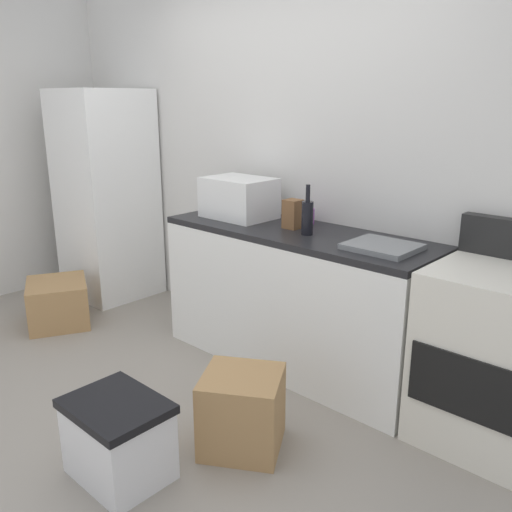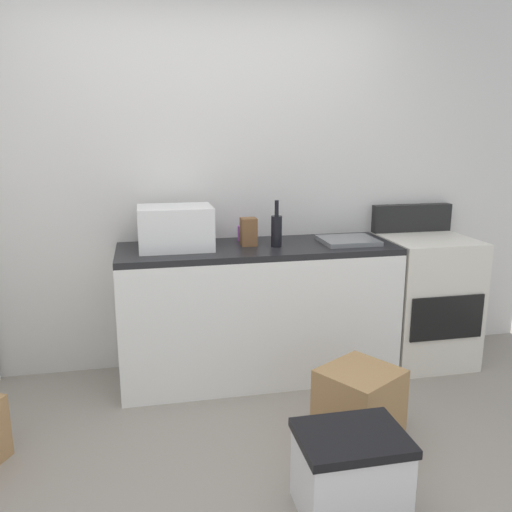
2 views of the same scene
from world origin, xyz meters
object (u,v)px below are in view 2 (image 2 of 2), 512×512
coffee_mug (244,233)px  cardboard_box_medium (359,404)px  stove_oven (424,297)px  storage_bin (350,472)px  wine_bottle (276,230)px  knife_block (249,232)px  microwave (175,228)px

coffee_mug → cardboard_box_medium: (0.43, -1.07, -0.75)m
stove_oven → storage_bin: bearing=-128.1°
wine_bottle → storage_bin: bearing=-90.3°
knife_block → wine_bottle: bearing=-23.3°
microwave → wine_bottle: size_ratio=1.53×
stove_oven → microwave: bearing=179.4°
wine_bottle → cardboard_box_medium: (0.26, -0.83, -0.81)m
stove_oven → coffee_mug: size_ratio=11.00×
cardboard_box_medium → storage_bin: 0.60m
stove_oven → coffee_mug: 1.38m
knife_block → microwave: bearing=-180.0°
coffee_mug → storage_bin: size_ratio=0.22×
stove_oven → microwave: microwave is taller
stove_oven → cardboard_box_medium: size_ratio=2.79×
cardboard_box_medium → knife_block: bearing=115.3°
stove_oven → cardboard_box_medium: (-0.85, -0.88, -0.27)m
microwave → knife_block: size_ratio=2.56×
stove_oven → storage_bin: size_ratio=2.39×
microwave → storage_bin: size_ratio=1.00×
wine_bottle → coffee_mug: wine_bottle is taller
wine_bottle → knife_block: 0.18m
stove_oven → coffee_mug: stove_oven is taller
cardboard_box_medium → stove_oven: bearing=46.2°
microwave → knife_block: bearing=0.0°
microwave → knife_block: 0.47m
wine_bottle → knife_block: bearing=156.7°
knife_block → cardboard_box_medium: (0.43, -0.90, -0.79)m
stove_oven → wine_bottle: (-1.11, -0.06, 0.54)m
microwave → storage_bin: microwave is taller
coffee_mug → microwave: bearing=-160.7°
wine_bottle → stove_oven: bearing=2.8°
stove_oven → coffee_mug: bearing=171.9°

